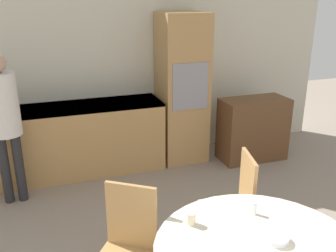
{
  "coord_description": "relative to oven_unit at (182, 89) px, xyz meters",
  "views": [
    {
      "loc": [
        -0.96,
        -0.09,
        2.2
      ],
      "look_at": [
        0.05,
        2.82,
        1.11
      ],
      "focal_mm": 40.0,
      "sensor_mm": 36.0,
      "label": 1
    }
  ],
  "objects": [
    {
      "name": "wall_back",
      "position": [
        -0.83,
        0.34,
        0.31
      ],
      "size": [
        6.27,
        0.05,
        2.6
      ],
      "color": "beige",
      "rests_on": "ground_plane"
    },
    {
      "name": "kitchen_counter",
      "position": [
        -1.73,
        -0.01,
        -0.53
      ],
      "size": [
        2.77,
        0.6,
        0.9
      ],
      "color": "tan",
      "rests_on": "ground_plane"
    },
    {
      "name": "oven_unit",
      "position": [
        0.0,
        0.0,
        0.0
      ],
      "size": [
        0.6,
        0.59,
        1.99
      ],
      "color": "tan",
      "rests_on": "ground_plane"
    },
    {
      "name": "sideboard",
      "position": [
        0.92,
        -0.36,
        -0.56
      ],
      "size": [
        0.91,
        0.45,
        0.86
      ],
      "color": "brown",
      "rests_on": "ground_plane"
    },
    {
      "name": "chair_far_left",
      "position": [
        -1.33,
        -2.38,
        -0.46
      ],
      "size": [
        0.56,
        0.56,
        0.95
      ],
      "rotation": [
        0.0,
        0.0,
        5.66
      ],
      "color": "tan",
      "rests_on": "ground_plane"
    },
    {
      "name": "chair_far_right",
      "position": [
        -0.32,
        -2.13,
        -0.46
      ],
      "size": [
        0.49,
        0.49,
        0.95
      ],
      "rotation": [
        0.0,
        0.0,
        4.46
      ],
      "color": "tan",
      "rests_on": "ground_plane"
    },
    {
      "name": "person_standing",
      "position": [
        -2.18,
        -0.51,
        0.03
      ],
      "size": [
        0.32,
        0.32,
        1.65
      ],
      "color": "#262628",
      "rests_on": "ground_plane"
    },
    {
      "name": "cup",
      "position": [
        -0.94,
        -2.61,
        -0.19
      ],
      "size": [
        0.06,
        0.06,
        0.08
      ],
      "color": "beige",
      "rests_on": "dining_table"
    },
    {
      "name": "bowl_near",
      "position": [
        -0.52,
        -2.95,
        -0.22
      ],
      "size": [
        0.16,
        0.16,
        0.04
      ],
      "color": "silver",
      "rests_on": "dining_table"
    },
    {
      "name": "salt_shaker",
      "position": [
        -0.48,
        -2.64,
        -0.19
      ],
      "size": [
        0.03,
        0.03,
        0.09
      ],
      "color": "white",
      "rests_on": "dining_table"
    }
  ]
}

